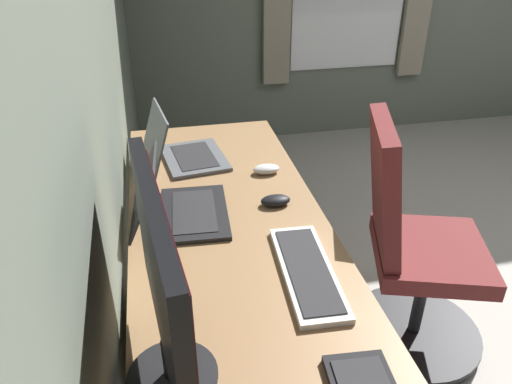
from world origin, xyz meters
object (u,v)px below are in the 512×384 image
at_px(mouse_main, 266,169).
at_px(office_chair, 411,253).
at_px(laptop_leftmost, 174,204).
at_px(monitor_primary, 163,284).
at_px(mouse_spare, 275,200).
at_px(laptop_left, 179,150).
at_px(keyboard_main, 308,271).

height_order(mouse_main, office_chair, office_chair).
relative_size(laptop_leftmost, office_chair, 0.37).
xyz_separation_m(monitor_primary, laptop_leftmost, (0.66, -0.05, -0.22)).
bearing_deg(mouse_main, office_chair, -116.84).
xyz_separation_m(monitor_primary, mouse_spare, (0.66, -0.39, -0.25)).
xyz_separation_m(laptop_left, mouse_main, (-0.17, -0.32, -0.04)).
distance_m(monitor_primary, mouse_spare, 0.81).
bearing_deg(monitor_primary, mouse_main, -24.76).
relative_size(mouse_spare, office_chair, 0.11).
distance_m(mouse_spare, office_chair, 0.62).
relative_size(laptop_leftmost, laptop_left, 1.03).
bearing_deg(office_chair, keyboard_main, 123.12).
bearing_deg(laptop_left, mouse_main, -117.75).
distance_m(monitor_primary, laptop_left, 1.09).
bearing_deg(laptop_leftmost, office_chair, -91.49).
height_order(keyboard_main, mouse_spare, mouse_spare).
height_order(monitor_primary, office_chair, monitor_primary).
distance_m(laptop_left, keyboard_main, 0.84).
relative_size(monitor_primary, mouse_spare, 5.10).
relative_size(laptop_leftmost, mouse_main, 3.41).
height_order(laptop_leftmost, office_chair, office_chair).
height_order(laptop_leftmost, mouse_spare, laptop_leftmost).
distance_m(keyboard_main, mouse_spare, 0.38).
bearing_deg(keyboard_main, laptop_left, 20.71).
xyz_separation_m(monitor_primary, office_chair, (0.64, -0.94, -0.54)).
bearing_deg(monitor_primary, laptop_left, -4.99).
distance_m(laptop_leftmost, laptop_left, 0.41).
xyz_separation_m(laptop_left, office_chair, (-0.43, -0.84, -0.33)).
relative_size(keyboard_main, mouse_main, 4.10).
relative_size(mouse_main, office_chair, 0.11).
bearing_deg(office_chair, monitor_primary, 124.16).
bearing_deg(monitor_primary, mouse_spare, -30.68).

